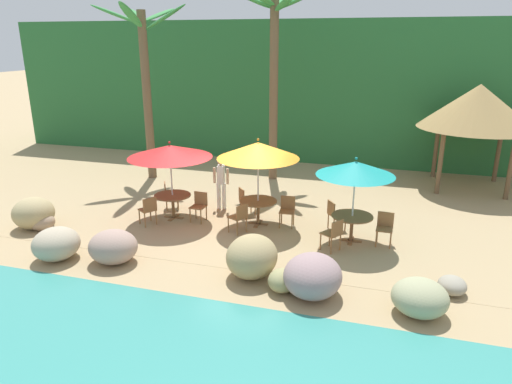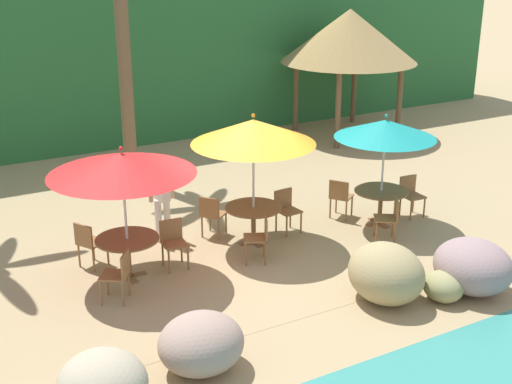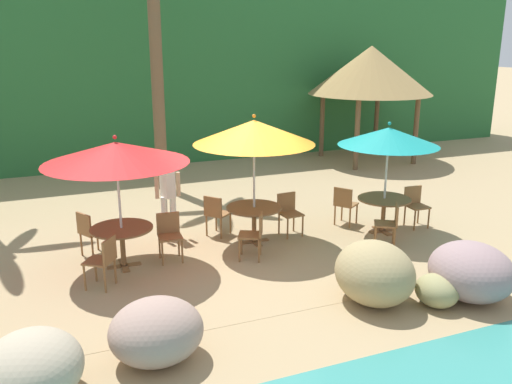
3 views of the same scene
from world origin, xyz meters
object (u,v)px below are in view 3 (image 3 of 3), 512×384
umbrella_orange (254,132)px  palm_tree_second (154,14)px  dining_table_red (122,234)px  chair_teal_inland (345,203)px  chair_red_left (104,259)px  chair_orange_inland (216,213)px  palapa_hut (371,71)px  chair_teal_seaward (415,203)px  dining_table_teal (384,204)px  waiter_in_white (168,191)px  chair_teal_left (390,222)px  chair_orange_left (255,233)px  chair_red_seaward (169,233)px  chair_red_inland (90,231)px  umbrella_teal (389,137)px  umbrella_red (116,153)px  chair_orange_seaward (289,211)px  dining_table_orange (254,213)px

umbrella_orange → palm_tree_second: size_ratio=0.38×
dining_table_red → chair_teal_inland: 4.83m
chair_red_left → chair_orange_inland: bearing=33.5°
palapa_hut → chair_teal_seaward: bearing=-114.4°
dining_table_teal → waiter_in_white: size_ratio=0.65×
chair_orange_inland → chair_teal_left: 3.48m
chair_orange_left → palm_tree_second: bearing=95.0°
waiter_in_white → dining_table_red: bearing=-133.3°
chair_red_left → chair_orange_inland: (2.42, 1.60, 0.00)m
chair_red_seaward → chair_red_inland: size_ratio=1.00×
chair_red_inland → umbrella_teal: (5.85, -0.92, 1.52)m
umbrella_red → chair_teal_inland: size_ratio=2.85×
chair_red_seaward → palapa_hut: size_ratio=0.22×
chair_red_left → chair_orange_left: (2.72, 0.20, 0.00)m
chair_teal_inland → palm_tree_second: (-2.99, 4.57, 4.02)m
chair_orange_inland → chair_orange_left: same height
palapa_hut → chair_red_seaward: bearing=-144.0°
umbrella_red → dining_table_teal: bearing=-2.3°
dining_table_teal → waiter_in_white: 4.48m
umbrella_teal → chair_teal_inland: size_ratio=2.69×
umbrella_teal → waiter_in_white: size_ratio=1.38×
chair_orange_seaward → chair_teal_left: same height
chair_red_left → chair_teal_left: same height
umbrella_red → chair_red_left: size_ratio=2.85×
chair_red_seaward → waiter_in_white: waiter_in_white is taller
umbrella_red → chair_orange_inland: (2.02, 0.85, -1.57)m
umbrella_red → dining_table_red: bearing=90.0°
chair_orange_seaward → waiter_in_white: (-2.34, 0.78, 0.47)m
chair_red_left → chair_teal_seaward: size_ratio=1.00×
chair_teal_seaward → chair_red_left: bearing=-174.8°
chair_teal_seaward → palm_tree_second: (-4.39, 5.16, 4.02)m
chair_orange_seaward → chair_red_inland: bearing=175.7°
chair_red_inland → dining_table_teal: size_ratio=0.79×
chair_red_inland → chair_orange_seaward: same height
chair_teal_seaward → palapa_hut: (2.76, 6.08, 2.43)m
umbrella_red → palapa_hut: bearing=33.5°
chair_red_inland → chair_red_left: same height
waiter_in_white → chair_orange_seaward: bearing=-18.5°
dining_table_red → palapa_hut: bearing=33.5°
dining_table_orange → umbrella_red: bearing=-174.7°
chair_orange_inland → chair_teal_seaward: same height
palm_tree_second → chair_teal_seaward: bearing=-49.6°
dining_table_red → dining_table_teal: same height
dining_table_red → umbrella_teal: 5.55m
dining_table_orange → umbrella_teal: 3.13m
chair_orange_left → palapa_hut: 9.61m
chair_orange_inland → umbrella_red: bearing=-157.1°
umbrella_teal → palapa_hut: bearing=59.6°
chair_teal_inland → waiter_in_white: 3.80m
chair_orange_seaward → waiter_in_white: size_ratio=0.51×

